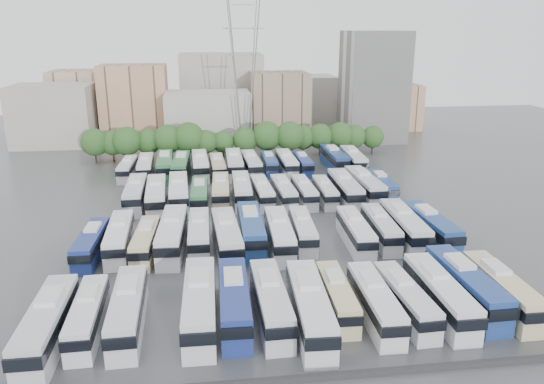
{
  "coord_description": "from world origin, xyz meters",
  "views": [
    {
      "loc": [
        -7.27,
        -67.87,
        26.73
      ],
      "look_at": [
        2.62,
        7.67,
        3.0
      ],
      "focal_mm": 35.0,
      "sensor_mm": 36.0,
      "label": 1
    }
  ],
  "objects": [
    {
      "name": "bus_r3_s13",
      "position": [
        21.45,
        29.53,
        2.01
      ],
      "size": [
        3.44,
        13.15,
        4.09
      ],
      "rotation": [
        0.0,
        0.0,
        -0.05
      ],
      "color": "silver",
      "rests_on": "ground"
    },
    {
      "name": "bus_r3_s3",
      "position": [
        -11.67,
        29.26,
        2.0
      ],
      "size": [
        3.37,
        13.06,
        4.06
      ],
      "rotation": [
        0.0,
        0.0,
        -0.04
      ],
      "color": "#2F6E3C",
      "rests_on": "ground"
    },
    {
      "name": "apartment_tower",
      "position": [
        34.0,
        58.0,
        13.0
      ],
      "size": [
        14.0,
        14.0,
        26.0
      ],
      "primitive_type": "cube",
      "color": "silver",
      "rests_on": "ground"
    },
    {
      "name": "bus_r1_s0",
      "position": [
        -21.24,
        -6.35,
        1.75
      ],
      "size": [
        2.9,
        11.45,
        3.57
      ],
      "rotation": [
        0.0,
        0.0,
        -0.04
      ],
      "color": "navy",
      "rests_on": "ground"
    },
    {
      "name": "bus_r2_s6",
      "position": [
        -1.58,
        12.65,
        1.95
      ],
      "size": [
        3.08,
        12.74,
        3.98
      ],
      "rotation": [
        0.0,
        0.0,
        -0.02
      ],
      "color": "silver",
      "rests_on": "ground"
    },
    {
      "name": "bus_r3_s6",
      "position": [
        -1.73,
        29.31,
        2.07
      ],
      "size": [
        3.1,
        13.46,
        4.21
      ],
      "rotation": [
        0.0,
        0.0,
        -0.01
      ],
      "color": "silver",
      "rests_on": "ground"
    },
    {
      "name": "bus_r3_s9",
      "position": [
        8.31,
        29.28,
        1.9
      ],
      "size": [
        2.76,
        12.34,
        3.87
      ],
      "rotation": [
        0.0,
        0.0,
        0.01
      ],
      "color": "white",
      "rests_on": "ground"
    },
    {
      "name": "bus_r2_s1",
      "position": [
        -18.14,
        12.91,
        1.99
      ],
      "size": [
        3.07,
        12.95,
        4.05
      ],
      "rotation": [
        0.0,
        0.0,
        0.02
      ],
      "color": "silver",
      "rests_on": "ground"
    },
    {
      "name": "bus_r2_s5",
      "position": [
        -4.91,
        13.04,
        1.87
      ],
      "size": [
        3.13,
        12.26,
        3.82
      ],
      "rotation": [
        0.0,
        0.0,
        -0.04
      ],
      "color": "beige",
      "rests_on": "ground"
    },
    {
      "name": "bus_r1_s8",
      "position": [
        4.94,
        -5.16,
        1.75
      ],
      "size": [
        3.02,
        11.46,
        3.56
      ],
      "rotation": [
        0.0,
        0.0,
        -0.05
      ],
      "color": "silver",
      "rests_on": "ground"
    },
    {
      "name": "bus_r1_s10",
      "position": [
        11.45,
        -6.81,
        1.85
      ],
      "size": [
        3.06,
        12.08,
        3.76
      ],
      "rotation": [
        0.0,
        0.0,
        -0.04
      ],
      "color": "white",
      "rests_on": "ground"
    },
    {
      "name": "bus_r1_s3",
      "position": [
        -11.64,
        -5.47,
        2.1
      ],
      "size": [
        3.57,
        13.74,
        4.27
      ],
      "rotation": [
        0.0,
        0.0,
        -0.04
      ],
      "color": "silver",
      "rests_on": "ground"
    },
    {
      "name": "bus_r3_s7",
      "position": [
        1.48,
        29.39,
        1.9
      ],
      "size": [
        3.25,
        12.43,
        3.87
      ],
      "rotation": [
        0.0,
        0.0,
        0.05
      ],
      "color": "silver",
      "rests_on": "ground"
    },
    {
      "name": "bus_r3_s2",
      "position": [
        -14.68,
        30.12,
        2.04
      ],
      "size": [
        3.4,
        13.31,
        4.15
      ],
      "rotation": [
        0.0,
        0.0,
        0.04
      ],
      "color": "#307142",
      "rests_on": "ground"
    },
    {
      "name": "bus_r1_s6",
      "position": [
        -1.71,
        -4.78,
        2.04
      ],
      "size": [
        3.1,
        13.31,
        4.16
      ],
      "rotation": [
        0.0,
        0.0,
        -0.02
      ],
      "color": "navy",
      "rests_on": "ground"
    },
    {
      "name": "bus_r0_s0",
      "position": [
        -21.42,
        -25.1,
        2.02
      ],
      "size": [
        2.9,
        13.15,
        4.12
      ],
      "rotation": [
        0.0,
        0.0,
        0.0
      ],
      "color": "silver",
      "rests_on": "ground"
    },
    {
      "name": "bus_r2_s2",
      "position": [
        -14.84,
        11.14,
        2.06
      ],
      "size": [
        3.6,
        13.53,
        4.2
      ],
      "rotation": [
        0.0,
        0.0,
        0.05
      ],
      "color": "silver",
      "rests_on": "ground"
    },
    {
      "name": "bus_r3_s4",
      "position": [
        -8.13,
        29.5,
        2.03
      ],
      "size": [
        3.31,
        13.25,
        4.13
      ],
      "rotation": [
        0.0,
        0.0,
        0.03
      ],
      "color": "white",
      "rests_on": "ground"
    },
    {
      "name": "bus_r3_s10",
      "position": [
        11.48,
        29.52,
        1.67
      ],
      "size": [
        2.38,
        10.85,
        3.4
      ],
      "rotation": [
        0.0,
        0.0,
        0.0
      ],
      "color": "navy",
      "rests_on": "ground"
    },
    {
      "name": "bus_r0_s7",
      "position": [
        1.82,
        -25.28,
        2.09
      ],
      "size": [
        3.56,
        13.7,
        4.26
      ],
      "rotation": [
        0.0,
        0.0,
        -0.04
      ],
      "color": "silver",
      "rests_on": "ground"
    },
    {
      "name": "bus_r3_s12",
      "position": [
        18.03,
        31.08,
        2.03
      ],
      "size": [
        3.11,
        13.21,
        4.13
      ],
      "rotation": [
        0.0,
        0.0,
        0.02
      ],
      "color": "navy",
      "rests_on": "ground"
    },
    {
      "name": "bus_r0_s11",
      "position": [
        14.83,
        -24.32,
        1.98
      ],
      "size": [
        2.86,
        12.86,
        4.03
      ],
      "rotation": [
        0.0,
        0.0,
        -0.0
      ],
      "color": "silver",
      "rests_on": "ground"
    },
    {
      "name": "electricity_pylon",
      "position": [
        2.0,
        50.0,
        18.66
      ],
      "size": [
        9.0,
        6.91,
        33.83
      ],
      "color": "slate",
      "rests_on": "ground"
    },
    {
      "name": "bus_r2_s9",
      "position": [
        8.27,
        11.35,
        1.72
      ],
      "size": [
        2.61,
        11.19,
        3.5
      ],
      "rotation": [
        0.0,
        0.0,
        0.02
      ],
      "color": "silver",
      "rests_on": "ground"
    },
    {
      "name": "bus_r2_s3",
      "position": [
        -11.49,
        12.28,
        2.08
      ],
      "size": [
        3.47,
        13.58,
        4.23
      ],
      "rotation": [
        0.0,
        0.0,
        0.04
      ],
      "color": "white",
      "rests_on": "ground"
    },
    {
      "name": "bus_r3_s5",
      "position": [
        -4.91,
        28.71,
        1.78
      ],
      "size": [
        2.9,
        11.63,
        3.63
      ],
      "rotation": [
        0.0,
        0.0,
        0.03
      ],
      "color": "#C6B388",
      "rests_on": "ground"
    },
    {
      "name": "bus_r3_s8",
      "position": [
        5.08,
        30.4,
        1.69
      ],
      "size": [
        2.5,
        10.97,
        3.43
      ],
      "rotation": [
        0.0,
        0.0,
        -0.01
      ],
      "color": "navy",
      "rests_on": "ground"
    },
    {
      "name": "bus_r2_s7",
      "position": [
        1.6,
        11.84,
        1.75
      ],
      "size": [
        2.91,
        11.44,
        3.56
      ],
      "rotation": [
        0.0,
        0.0,
        0.04
      ],
      "color": "silver",
      "rests_on": "ground"
    },
    {
      "name": "bus_r0_s8",
      "position": [
        5.01,
        -22.82,
        1.67
      ],
      "size": [
        2.68,
        10.9,
        3.4
      ],
      "rotation": [
        0.0,
        0.0,
        -0.03
      ],
      "color": "beige",
      "rests_on": "ground"
    },
    {
      "name": "parapet",
      "position": [
        0.0,
        -33.0,
        0.25
      ],
      "size": [
        56.0,
        0.5,
        0.5
      ],
      "primitive_type": "cube",
      "color": "#2D2D30",
      "rests_on": "ground"
    },
    {
      "name": "bus_r0_s13",
      "position": [
        21.39,
        -24.08,
        1.92
      ],
      "size": [
        2.92,
        12.49,
        3.91
      ],
      "rotation": [
        0.0,
        0.0,
        -0.02
      ],
      "color": "beige",
      "rests_on": "ground"
    },
    {
      "name": "tree_line",
      "position": [
        -1.18,
        42.02,
        4.34
      ],
      "size": [
        64.13,
        7.34,
        8.11
      ],
      "color": "black",
      "rests_on": "ground"
    },
    {
      "name": "bus_r1_s1",
      "position": [
        -18.11,
        -5.12,
        1.9
      ],
      "size": [
        3.13,
        12.42,
        3.87
      ],
      "rotation": [
        0.0,
        0.0,
        0.04
      ],
      "color": "silver",
      "rests_on": "ground"
    },
    {
      "name": "bus_r3_s0",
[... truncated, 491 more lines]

